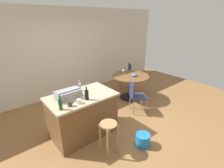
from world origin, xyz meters
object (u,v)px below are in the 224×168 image
at_px(cup_1, 70,104).
at_px(serving_bowl, 134,75).
at_px(dining_table, 130,81).
at_px(bottle_1, 87,95).
at_px(bottle_2, 60,104).
at_px(bottle_0, 80,87).
at_px(kitchen_island, 83,115).
at_px(cup_0, 79,101).
at_px(folding_chair_near, 126,74).
at_px(toolbox, 68,94).
at_px(wine_glass, 123,71).
at_px(plastic_bucket, 143,140).
at_px(folding_chair_far, 136,95).
at_px(wooden_stool, 109,132).

height_order(cup_1, serving_bowl, cup_1).
relative_size(dining_table, bottle_1, 4.21).
relative_size(bottle_2, serving_bowl, 1.51).
xyz_separation_m(bottle_0, serving_bowl, (1.97, 0.23, -0.22)).
bearing_deg(bottle_0, kitchen_island, -115.50).
bearing_deg(cup_0, serving_bowl, 17.79).
xyz_separation_m(folding_chair_near, bottle_0, (-2.41, -1.01, 0.48)).
height_order(dining_table, bottle_1, bottle_1).
distance_m(bottle_1, bottle_2, 0.54).
height_order(toolbox, serving_bowl, toolbox).
distance_m(folding_chair_near, bottle_1, 2.97).
distance_m(dining_table, toolbox, 2.38).
relative_size(bottle_2, wine_glass, 1.90).
xyz_separation_m(kitchen_island, bottle_1, (-0.00, -0.23, 0.56)).
xyz_separation_m(kitchen_island, cup_1, (-0.37, -0.25, 0.51)).
relative_size(toolbox, cup_1, 4.11).
distance_m(serving_bowl, plastic_bucket, 2.19).
bearing_deg(cup_1, folding_chair_far, 4.21).
bearing_deg(dining_table, bottle_2, -162.10).
bearing_deg(plastic_bucket, dining_table, 51.23).
height_order(bottle_2, cup_0, bottle_2).
xyz_separation_m(bottle_1, wine_glass, (1.97, 1.05, -0.17)).
bearing_deg(bottle_2, bottle_1, 3.65).
height_order(dining_table, cup_0, cup_0).
distance_m(dining_table, folding_chair_far, 0.85).
bearing_deg(serving_bowl, wooden_stool, -148.03).
height_order(folding_chair_far, serving_bowl, folding_chair_far).
distance_m(folding_chair_near, toolbox, 3.05).
relative_size(serving_bowl, plastic_bucket, 0.63).
bearing_deg(serving_bowl, folding_chair_far, -133.19).
height_order(bottle_2, plastic_bucket, bottle_2).
height_order(kitchen_island, bottle_2, bottle_2).
relative_size(kitchen_island, cup_1, 11.77).
bearing_deg(cup_0, wooden_stool, -62.14).
height_order(wooden_stool, dining_table, dining_table).
xyz_separation_m(wooden_stool, bottle_1, (-0.08, 0.56, 0.57)).
distance_m(kitchen_island, cup_1, 0.68).
distance_m(dining_table, wine_glass, 0.38).
distance_m(bottle_2, cup_0, 0.35).
bearing_deg(cup_0, dining_table, 20.63).
bearing_deg(folding_chair_far, bottle_1, -175.76).
height_order(bottle_1, cup_0, bottle_1).
bearing_deg(folding_chair_far, bottle_0, 166.53).
height_order(kitchen_island, folding_chair_far, kitchen_island).
bearing_deg(dining_table, wine_glass, 106.48).
relative_size(toolbox, bottle_2, 1.76).
xyz_separation_m(kitchen_island, bottle_0, (0.11, 0.23, 0.54)).
distance_m(folding_chair_near, cup_0, 3.14).
height_order(serving_bowl, plastic_bucket, serving_bowl).
xyz_separation_m(wooden_stool, dining_table, (1.96, 1.36, 0.12)).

